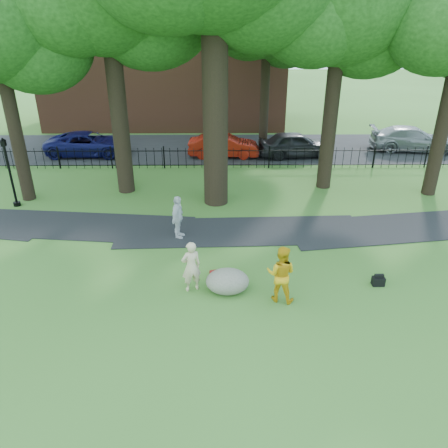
{
  "coord_description": "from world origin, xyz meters",
  "views": [
    {
      "loc": [
        0.21,
        -12.02,
        8.1
      ],
      "look_at": [
        0.33,
        2.0,
        1.27
      ],
      "focal_mm": 35.0,
      "sensor_mm": 36.0,
      "label": 1
    }
  ],
  "objects_px": {
    "red_sedan": "(224,145)",
    "woman": "(191,266)",
    "man": "(281,274)",
    "boulder": "(227,280)",
    "lamppost": "(10,173)"
  },
  "relations": [
    {
      "from": "red_sedan",
      "to": "woman",
      "type": "bearing_deg",
      "value": 177.47
    },
    {
      "from": "woman",
      "to": "lamppost",
      "type": "relative_size",
      "value": 0.54
    },
    {
      "from": "man",
      "to": "red_sedan",
      "type": "bearing_deg",
      "value": -66.32
    },
    {
      "from": "boulder",
      "to": "red_sedan",
      "type": "distance_m",
      "value": 14.5
    },
    {
      "from": "man",
      "to": "red_sedan",
      "type": "height_order",
      "value": "man"
    },
    {
      "from": "woman",
      "to": "red_sedan",
      "type": "height_order",
      "value": "woman"
    },
    {
      "from": "woman",
      "to": "boulder",
      "type": "xyz_separation_m",
      "value": [
        1.15,
        -0.07,
        -0.46
      ]
    },
    {
      "from": "woman",
      "to": "lamppost",
      "type": "height_order",
      "value": "lamppost"
    },
    {
      "from": "woman",
      "to": "boulder",
      "type": "relative_size",
      "value": 1.25
    },
    {
      "from": "man",
      "to": "boulder",
      "type": "distance_m",
      "value": 1.77
    },
    {
      "from": "woman",
      "to": "man",
      "type": "bearing_deg",
      "value": 147.11
    },
    {
      "from": "boulder",
      "to": "woman",
      "type": "bearing_deg",
      "value": 176.6
    },
    {
      "from": "red_sedan",
      "to": "boulder",
      "type": "bearing_deg",
      "value": -177.98
    },
    {
      "from": "woman",
      "to": "man",
      "type": "height_order",
      "value": "man"
    },
    {
      "from": "boulder",
      "to": "lamppost",
      "type": "distance_m",
      "value": 11.96
    }
  ]
}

